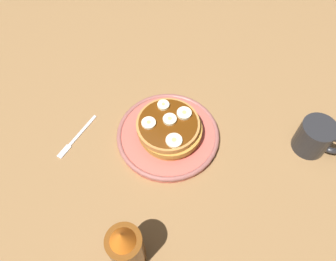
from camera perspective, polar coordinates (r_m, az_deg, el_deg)
The scene contains 11 objects.
ground_plane at distance 75.72cm, azimuth 0.00°, elevation -1.81°, with size 140.00×140.00×3.00cm, color olive.
plate at distance 73.57cm, azimuth 0.00°, elevation -0.80°, with size 22.97×22.97×1.89cm.
pancake_stack at distance 71.17cm, azimuth 0.26°, elevation 0.31°, with size 14.32×14.65×4.41cm.
banana_slice_0 at distance 69.52cm, azimuth 0.53°, elevation 1.83°, with size 2.96×2.96×0.86cm.
banana_slice_1 at distance 70.58cm, azimuth 2.83°, elevation 2.99°, with size 3.22×3.22×0.90cm.
banana_slice_2 at distance 66.81cm, azimuth 1.05°, elevation -1.78°, with size 3.43×3.43×0.77cm.
banana_slice_3 at distance 69.23cm, azimuth -3.38°, elevation 1.29°, with size 3.05×3.05×0.79cm.
banana_slice_4 at distance 71.81cm, azimuth -0.81°, elevation 4.42°, with size 2.63×2.63×0.90cm.
coffee_mug at distance 76.59cm, azimuth 24.30°, elevation -1.07°, with size 10.36×7.35×7.71cm.
fork at distance 76.93cm, azimuth -15.81°, elevation -1.32°, with size 1.41×13.03×0.50cm.
syrup_bottle at distance 58.41cm, azimuth -7.25°, elevation -19.66°, with size 5.98×5.98×15.39cm.
Camera 1 is at (18.92, -34.08, 63.41)cm, focal length 35.04 mm.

